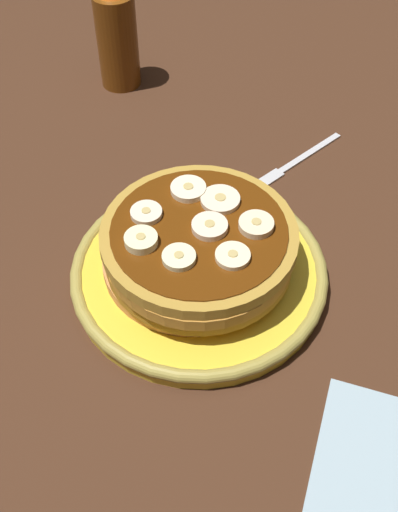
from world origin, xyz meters
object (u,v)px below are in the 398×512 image
at_px(plate, 199,272).
at_px(banana_slice_3, 188,190).
at_px(banana_slice_1, 233,256).
at_px(banana_slice_2, 256,224).
at_px(banana_slice_5, 179,258).
at_px(pancake_stack, 196,249).
at_px(napkin, 393,463).
at_px(syrup_bottle, 117,35).
at_px(banana_slice_6, 141,241).
at_px(banana_slice_0, 210,228).
at_px(fork, 294,162).
at_px(banana_slice_4, 146,213).
at_px(banana_slice_7, 220,200).

relative_size(plate, banana_slice_3, 7.31).
xyz_separation_m(banana_slice_1, banana_slice_2, (-0.03, 0.02, 0.00)).
bearing_deg(banana_slice_5, pancake_stack, 154.77).
bearing_deg(banana_slice_5, banana_slice_3, 172.29).
height_order(pancake_stack, napkin, pancake_stack).
bearing_deg(syrup_bottle, banana_slice_6, 5.49).
distance_m(banana_slice_0, banana_slice_6, 0.06).
distance_m(plate, banana_slice_1, 0.07).
height_order(banana_slice_0, banana_slice_1, banana_slice_0).
height_order(banana_slice_5, fork, banana_slice_5).
xyz_separation_m(banana_slice_3, banana_slice_4, (0.03, -0.04, -0.00)).
bearing_deg(banana_slice_5, banana_slice_1, 89.42).
bearing_deg(napkin, banana_slice_2, -155.11).
relative_size(banana_slice_5, banana_slice_7, 0.79).
bearing_deg(syrup_bottle, banana_slice_4, 6.82).
height_order(fork, syrup_bottle, syrup_bottle).
distance_m(banana_slice_2, banana_slice_4, 0.09).
xyz_separation_m(plate, pancake_stack, (0.00, -0.00, 0.03)).
distance_m(banana_slice_5, napkin, 0.22).
height_order(banana_slice_1, syrup_bottle, syrup_bottle).
relative_size(banana_slice_5, fork, 0.25).
xyz_separation_m(plate, banana_slice_1, (0.03, 0.03, 0.06)).
distance_m(plate, banana_slice_0, 0.06).
bearing_deg(syrup_bottle, banana_slice_2, 21.70).
relative_size(banana_slice_3, banana_slice_4, 1.16).
relative_size(banana_slice_2, napkin, 0.27).
relative_size(napkin, fork, 1.02).
relative_size(pancake_stack, banana_slice_0, 5.68).
xyz_separation_m(pancake_stack, banana_slice_6, (0.01, -0.05, 0.03)).
height_order(banana_slice_0, banana_slice_5, same).
relative_size(banana_slice_2, banana_slice_7, 0.86).
bearing_deg(plate, banana_slice_1, 37.55).
height_order(pancake_stack, fork, pancake_stack).
xyz_separation_m(banana_slice_3, banana_slice_6, (0.06, -0.04, 0.00)).
xyz_separation_m(banana_slice_0, banana_slice_2, (-0.00, 0.04, 0.00)).
height_order(banana_slice_4, banana_slice_6, banana_slice_6).
xyz_separation_m(banana_slice_2, banana_slice_4, (-0.02, -0.09, -0.00)).
xyz_separation_m(plate, banana_slice_3, (-0.05, -0.01, 0.06)).
distance_m(pancake_stack, banana_slice_7, 0.05).
bearing_deg(banana_slice_4, syrup_bottle, -173.18).
distance_m(pancake_stack, banana_slice_1, 0.05).
relative_size(plate, pancake_stack, 1.34).
relative_size(pancake_stack, banana_slice_5, 6.30).
relative_size(banana_slice_3, fork, 0.29).
distance_m(banana_slice_6, banana_slice_7, 0.08).
bearing_deg(banana_slice_1, plate, -142.45).
bearing_deg(banana_slice_2, banana_slice_4, -101.03).
relative_size(plate, banana_slice_6, 8.36).
distance_m(banana_slice_4, napkin, 0.27).
distance_m(banana_slice_3, syrup_bottle, 0.28).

